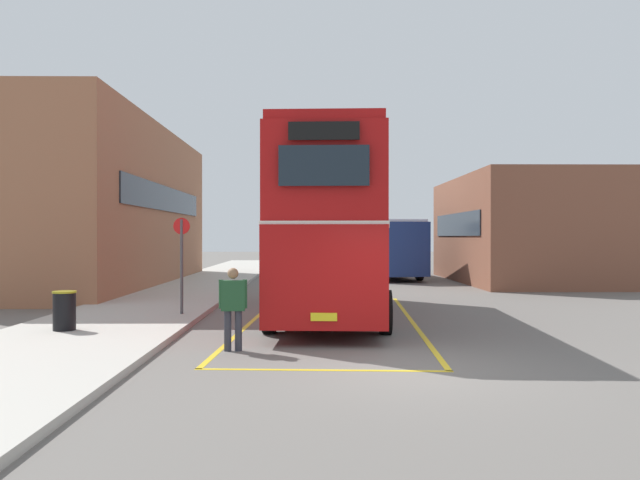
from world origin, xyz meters
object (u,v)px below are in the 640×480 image
object	(u,v)px
double_decker_bus	(331,225)
single_deck_bus	(382,247)
pedestrian_boarding	(233,303)
bus_stop_sign	(182,256)
litter_bin	(64,311)

from	to	relation	value
double_decker_bus	single_deck_bus	bearing A→B (deg)	79.09
pedestrian_boarding	bus_stop_sign	distance (m)	5.30
double_decker_bus	bus_stop_sign	size ratio (longest dim) A/B	4.14
single_deck_bus	bus_stop_sign	xyz separation A→B (m)	(-7.31, -17.73, 0.05)
single_deck_bus	pedestrian_boarding	bearing A→B (deg)	-103.33
single_deck_bus	litter_bin	world-z (taller)	single_deck_bus
bus_stop_sign	double_decker_bus	bearing A→B (deg)	8.17
pedestrian_boarding	bus_stop_sign	world-z (taller)	bus_stop_sign
double_decker_bus	pedestrian_boarding	distance (m)	6.02
single_deck_bus	litter_bin	bearing A→B (deg)	-114.13
double_decker_bus	litter_bin	xyz separation A→B (m)	(-5.98, -3.58, -1.94)
single_deck_bus	bus_stop_sign	world-z (taller)	single_deck_bus
bus_stop_sign	pedestrian_boarding	bearing A→B (deg)	-68.09
pedestrian_boarding	single_deck_bus	bearing A→B (deg)	76.67
litter_bin	double_decker_bus	bearing A→B (deg)	30.92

